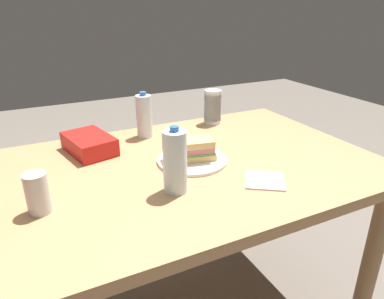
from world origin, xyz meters
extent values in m
cube|color=tan|center=(0.00, 0.00, 0.74)|extent=(1.56, 0.94, 0.04)
cylinder|color=#977049|center=(-0.70, -0.39, 0.36)|extent=(0.07, 0.07, 0.72)
cylinder|color=#977049|center=(-0.70, 0.39, 0.36)|extent=(0.07, 0.07, 0.72)
cylinder|color=white|center=(-0.09, -0.01, 0.77)|extent=(0.27, 0.27, 0.01)
cube|color=#DBB26B|center=(-0.09, -0.01, 0.79)|extent=(0.18, 0.12, 0.02)
cube|color=#599E3F|center=(-0.09, -0.01, 0.80)|extent=(0.18, 0.12, 0.01)
cube|color=#C6727A|center=(-0.09, -0.01, 0.82)|extent=(0.17, 0.11, 0.02)
cube|color=yellow|center=(-0.09, -0.01, 0.83)|extent=(0.16, 0.11, 0.01)
cube|color=#DBB26B|center=(-0.08, 0.00, 0.85)|extent=(0.18, 0.12, 0.02)
cube|color=red|center=(0.24, -0.28, 0.80)|extent=(0.20, 0.26, 0.07)
cylinder|color=silver|center=(-0.02, -0.34, 0.86)|extent=(0.07, 0.07, 0.19)
cylinder|color=blue|center=(-0.02, -0.34, 0.96)|extent=(0.03, 0.03, 0.02)
cylinder|color=silver|center=(-0.38, -0.37, 0.81)|extent=(0.08, 0.08, 0.09)
cylinder|color=silver|center=(-0.38, -0.37, 0.83)|extent=(0.08, 0.08, 0.09)
cylinder|color=silver|center=(-0.38, -0.37, 0.85)|extent=(0.08, 0.08, 0.09)
cylinder|color=silver|center=(-0.38, -0.37, 0.87)|extent=(0.08, 0.08, 0.09)
cylinder|color=silver|center=(-0.38, -0.37, 0.88)|extent=(0.08, 0.08, 0.09)
cylinder|color=silver|center=(0.06, 0.17, 0.87)|extent=(0.08, 0.08, 0.20)
cylinder|color=blue|center=(0.06, 0.17, 0.98)|extent=(0.03, 0.03, 0.02)
cylinder|color=silver|center=(0.46, 0.11, 0.83)|extent=(0.07, 0.07, 0.12)
cube|color=white|center=(-0.24, 0.24, 0.77)|extent=(0.18, 0.18, 0.01)
camera|label=1|loc=(0.45, 1.08, 1.33)|focal=32.78mm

